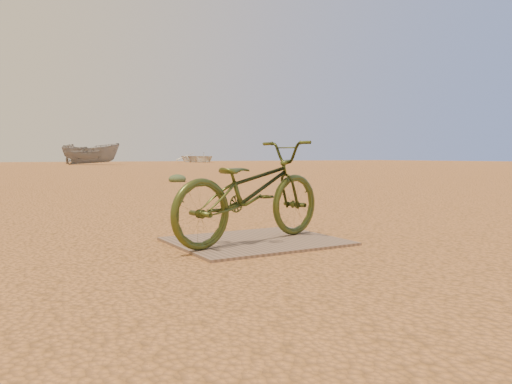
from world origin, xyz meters
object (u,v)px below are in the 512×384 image
boat_far_right (199,157)px  bicycle (251,191)px  boat_mid_right (91,154)px  plywood_board (256,241)px

boat_far_right → bicycle: bearing=-120.4°
boat_mid_right → boat_far_right: size_ratio=0.84×
plywood_board → boat_mid_right: boat_mid_right is taller
plywood_board → boat_mid_right: size_ratio=0.29×
plywood_board → bicycle: bearing=-149.4°
bicycle → boat_far_right: boat_far_right is taller
plywood_board → boat_mid_right: bearing=80.0°
boat_mid_right → bicycle: bearing=-168.5°
bicycle → boat_mid_right: (6.83, 38.54, 0.45)m
bicycle → boat_far_right: size_ratio=0.29×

